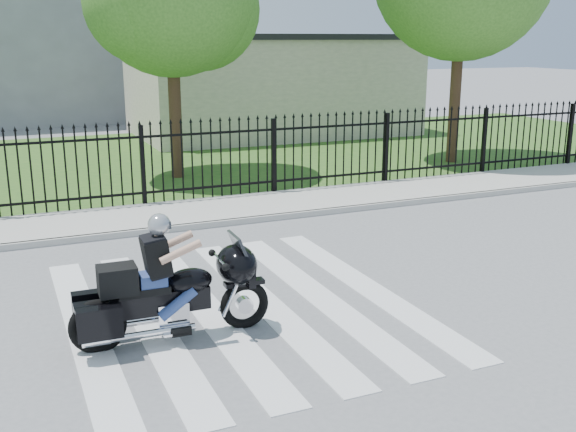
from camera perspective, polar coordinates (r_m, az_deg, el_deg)
name	(u,v)px	position (r m, az deg, el deg)	size (l,w,h in m)	color
ground	(238,307)	(9.29, -4.29, -7.72)	(120.00, 120.00, 0.00)	slate
crosswalk	(238,307)	(9.29, -4.29, -7.68)	(5.00, 5.50, 0.01)	silver
sidewalk	(155,217)	(13.86, -11.16, -0.07)	(40.00, 2.00, 0.12)	#ADAAA3
curb	(167,229)	(12.92, -10.19, -1.11)	(40.00, 0.12, 0.12)	#ADAAA3
grass_strip	(102,163)	(20.62, -15.44, 4.39)	(40.00, 12.00, 0.02)	#26551D
iron_fence	(143,167)	(14.63, -12.19, 4.05)	(26.00, 0.04, 1.80)	black
building_low	(271,87)	(26.09, -1.45, 10.85)	(10.00, 6.00, 3.50)	beige
building_low_roof	(271,37)	(26.03, -1.48, 14.92)	(10.20, 6.20, 0.20)	black
motorcycle_rider	(166,288)	(8.21, -10.25, -6.03)	(2.45, 0.75, 1.62)	black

